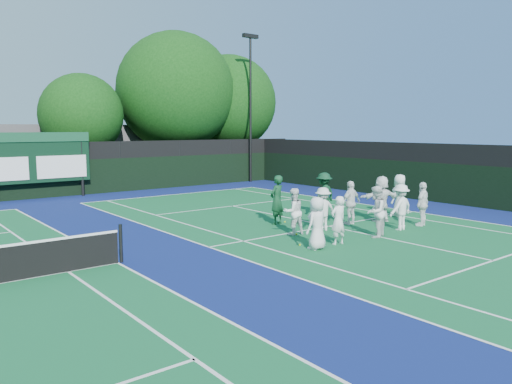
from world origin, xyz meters
TOP-DOWN VIEW (x-y plane):
  - ground at (0.00, 0.00)m, footprint 120.00×120.00m
  - court_apron at (-6.00, 1.00)m, footprint 34.00×32.00m
  - near_court at (0.00, 1.00)m, footprint 11.05×23.85m
  - back_fence at (-6.00, 16.00)m, footprint 34.00×0.08m
  - divider_fence_right at (9.00, 1.00)m, footprint 0.08×32.00m
  - scoreboard at (-7.01, 15.59)m, footprint 6.00×0.21m
  - clubhouse at (-2.00, 24.00)m, footprint 18.00×6.00m
  - light_pole_right at (7.50, 15.70)m, footprint 1.20×0.30m
  - tree_c at (-2.79, 19.58)m, footprint 5.16×5.16m
  - tree_d at (3.93, 19.58)m, footprint 8.31×8.31m
  - tree_e at (8.50, 19.58)m, footprint 7.18×7.18m
  - tennis_ball_0 at (-3.06, -0.63)m, footprint 0.07×0.07m
  - tennis_ball_1 at (3.17, 4.12)m, footprint 0.07×0.07m
  - tennis_ball_3 at (-2.03, 0.64)m, footprint 0.07×0.07m
  - tennis_ball_4 at (-0.81, 2.64)m, footprint 0.07×0.07m
  - tennis_ball_5 at (3.93, 0.76)m, footprint 0.07×0.07m
  - player_front_0 at (-2.96, -1.29)m, footprint 0.89×0.66m
  - player_front_1 at (-1.96, -1.26)m, footprint 0.61×0.43m
  - player_front_2 at (-0.11, -1.30)m, footprint 1.06×0.96m
  - player_front_3 at (1.60, -1.08)m, footprint 1.12×0.66m
  - player_front_4 at (2.93, -1.13)m, footprint 1.08×0.66m
  - player_back_0 at (-2.09, 0.75)m, footprint 0.90×0.75m
  - player_back_1 at (-0.75, 0.61)m, footprint 1.13×0.78m
  - player_back_2 at (0.96, 0.76)m, footprint 1.03×0.46m
  - player_back_3 at (2.42, 0.43)m, footprint 1.81×1.19m
  - player_back_4 at (4.05, 0.74)m, footprint 0.93×0.64m
  - coach_left at (-1.31, 2.56)m, footprint 0.81×0.64m
  - coach_right at (1.45, 2.69)m, footprint 1.30×0.85m

SIDE VIEW (x-z plane):
  - ground at x=0.00m, z-range 0.00..0.00m
  - court_apron at x=-6.00m, z-range 0.00..0.01m
  - near_court at x=0.00m, z-range 0.01..0.01m
  - tennis_ball_0 at x=-3.06m, z-range 0.00..0.07m
  - tennis_ball_1 at x=3.17m, z-range 0.00..0.07m
  - tennis_ball_3 at x=-2.03m, z-range 0.00..0.07m
  - tennis_ball_4 at x=-0.81m, z-range 0.00..0.07m
  - tennis_ball_5 at x=3.93m, z-range 0.00..0.07m
  - player_front_1 at x=-1.96m, z-range 0.00..1.60m
  - player_back_1 at x=-0.75m, z-range 0.00..1.61m
  - player_front_0 at x=-2.96m, z-range 0.00..1.66m
  - player_back_0 at x=-2.09m, z-range 0.00..1.67m
  - player_front_4 at x=2.93m, z-range 0.00..1.71m
  - player_front_3 at x=1.60m, z-range 0.00..1.72m
  - player_back_2 at x=0.96m, z-range 0.00..1.73m
  - player_front_2 at x=-0.11m, z-range 0.00..1.80m
  - player_back_4 at x=4.05m, z-range 0.00..1.80m
  - player_back_3 at x=2.42m, z-range 0.00..1.87m
  - coach_right at x=1.45m, z-range 0.00..1.89m
  - coach_left at x=-1.31m, z-range 0.00..1.95m
  - back_fence at x=-6.00m, z-range -0.14..2.86m
  - divider_fence_right at x=9.00m, z-range -0.14..2.86m
  - clubhouse at x=-2.00m, z-range 0.00..4.00m
  - scoreboard at x=-7.01m, z-range 0.42..3.97m
  - tree_c at x=-2.79m, z-range 0.86..8.03m
  - tree_e at x=8.50m, z-range 0.86..10.14m
  - tree_d at x=3.93m, z-range 0.87..11.34m
  - light_pole_right at x=7.50m, z-range 1.24..11.36m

